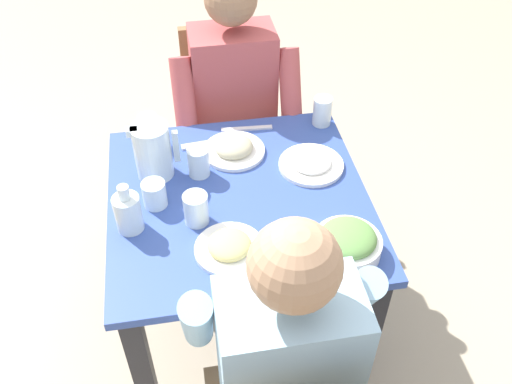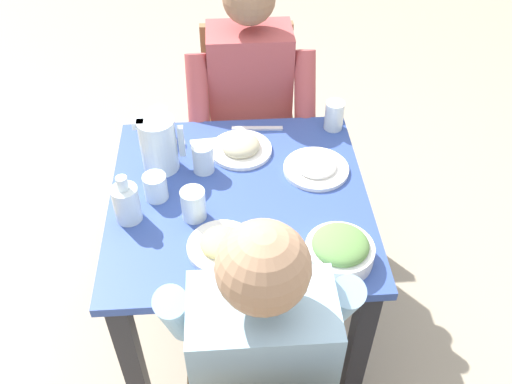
{
  "view_description": "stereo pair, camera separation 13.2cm",
  "coord_description": "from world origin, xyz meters",
  "px_view_note": "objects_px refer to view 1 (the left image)",
  "views": [
    {
      "loc": [
        -0.16,
        -1.27,
        1.93
      ],
      "look_at": [
        0.05,
        -0.01,
        0.74
      ],
      "focal_mm": 39.16,
      "sensor_mm": 36.0,
      "label": 1
    },
    {
      "loc": [
        -0.03,
        -1.28,
        1.93
      ],
      "look_at": [
        0.05,
        -0.01,
        0.74
      ],
      "focal_mm": 39.16,
      "sensor_mm": 36.0,
      "label": 2
    }
  ],
  "objects_px": {
    "diner_far": "(237,117)",
    "plate_fries": "(229,247)",
    "water_pitcher": "(153,151)",
    "water_glass_far_right": "(154,194)",
    "oil_carafe": "(128,214)",
    "dining_table": "(239,226)",
    "plate_yoghurt": "(311,163)",
    "plate_beans": "(234,148)",
    "water_glass_by_pitcher": "(199,162)",
    "salad_bowl": "(348,243)",
    "water_glass_center": "(196,209)",
    "diner_near": "(279,346)",
    "water_glass_near_right": "(322,111)",
    "chair_far": "(231,118)",
    "water_glass_near_left": "(149,129)"
  },
  "relations": [
    {
      "from": "diner_near",
      "to": "water_glass_near_right",
      "type": "bearing_deg",
      "value": 68.75
    },
    {
      "from": "diner_near",
      "to": "water_glass_far_right",
      "type": "xyz_separation_m",
      "value": [
        -0.29,
        0.52,
        0.1
      ]
    },
    {
      "from": "water_glass_near_left",
      "to": "water_glass_far_right",
      "type": "height_order",
      "value": "water_glass_near_left"
    },
    {
      "from": "diner_far",
      "to": "water_glass_center",
      "type": "bearing_deg",
      "value": -109.46
    },
    {
      "from": "diner_far",
      "to": "water_pitcher",
      "type": "xyz_separation_m",
      "value": [
        -0.32,
        -0.35,
        0.15
      ]
    },
    {
      "from": "plate_beans",
      "to": "water_glass_near_right",
      "type": "bearing_deg",
      "value": 18.58
    },
    {
      "from": "diner_far",
      "to": "plate_beans",
      "type": "height_order",
      "value": "diner_far"
    },
    {
      "from": "diner_near",
      "to": "water_pitcher",
      "type": "height_order",
      "value": "diner_near"
    },
    {
      "from": "diner_near",
      "to": "plate_beans",
      "type": "distance_m",
      "value": 0.74
    },
    {
      "from": "plate_yoghurt",
      "to": "water_glass_by_pitcher",
      "type": "height_order",
      "value": "water_glass_by_pitcher"
    },
    {
      "from": "plate_beans",
      "to": "plate_fries",
      "type": "xyz_separation_m",
      "value": [
        -0.08,
        -0.44,
        -0.0
      ]
    },
    {
      "from": "water_glass_by_pitcher",
      "to": "water_glass_center",
      "type": "xyz_separation_m",
      "value": [
        -0.03,
        -0.22,
        0.0
      ]
    },
    {
      "from": "water_pitcher",
      "to": "water_glass_center",
      "type": "distance_m",
      "value": 0.27
    },
    {
      "from": "water_glass_by_pitcher",
      "to": "oil_carafe",
      "type": "relative_size",
      "value": 0.61
    },
    {
      "from": "plate_beans",
      "to": "oil_carafe",
      "type": "bearing_deg",
      "value": -139.65
    },
    {
      "from": "chair_far",
      "to": "water_glass_far_right",
      "type": "relative_size",
      "value": 10.36
    },
    {
      "from": "water_pitcher",
      "to": "water_glass_by_pitcher",
      "type": "bearing_deg",
      "value": -10.11
    },
    {
      "from": "diner_near",
      "to": "salad_bowl",
      "type": "height_order",
      "value": "diner_near"
    },
    {
      "from": "diner_near",
      "to": "plate_yoghurt",
      "type": "height_order",
      "value": "diner_near"
    },
    {
      "from": "chair_far",
      "to": "water_glass_by_pitcher",
      "type": "distance_m",
      "value": 0.66
    },
    {
      "from": "salad_bowl",
      "to": "plate_beans",
      "type": "relative_size",
      "value": 0.91
    },
    {
      "from": "plate_beans",
      "to": "water_glass_far_right",
      "type": "xyz_separation_m",
      "value": [
        -0.28,
        -0.21,
        0.02
      ]
    },
    {
      "from": "plate_beans",
      "to": "water_glass_near_right",
      "type": "xyz_separation_m",
      "value": [
        0.34,
        0.11,
        0.03
      ]
    },
    {
      "from": "salad_bowl",
      "to": "water_glass_by_pitcher",
      "type": "height_order",
      "value": "water_glass_by_pitcher"
    },
    {
      "from": "diner_far",
      "to": "water_glass_by_pitcher",
      "type": "relative_size",
      "value": 11.75
    },
    {
      "from": "plate_yoghurt",
      "to": "water_glass_near_left",
      "type": "bearing_deg",
      "value": 156.42
    },
    {
      "from": "water_glass_by_pitcher",
      "to": "water_glass_near_right",
      "type": "bearing_deg",
      "value": 23.57
    },
    {
      "from": "oil_carafe",
      "to": "dining_table",
      "type": "bearing_deg",
      "value": 12.63
    },
    {
      "from": "dining_table",
      "to": "water_glass_by_pitcher",
      "type": "relative_size",
      "value": 8.1
    },
    {
      "from": "diner_far",
      "to": "salad_bowl",
      "type": "distance_m",
      "value": 0.82
    },
    {
      "from": "diner_near",
      "to": "water_pitcher",
      "type": "distance_m",
      "value": 0.74
    },
    {
      "from": "diner_near",
      "to": "diner_far",
      "type": "bearing_deg",
      "value": 87.6
    },
    {
      "from": "water_pitcher",
      "to": "plate_fries",
      "type": "relative_size",
      "value": 0.94
    },
    {
      "from": "chair_far",
      "to": "diner_far",
      "type": "xyz_separation_m",
      "value": [
        -0.0,
        -0.21,
        0.15
      ]
    },
    {
      "from": "water_glass_near_right",
      "to": "chair_far",
      "type": "bearing_deg",
      "value": 127.38
    },
    {
      "from": "chair_far",
      "to": "water_glass_center",
      "type": "relative_size",
      "value": 8.72
    },
    {
      "from": "water_glass_far_right",
      "to": "oil_carafe",
      "type": "relative_size",
      "value": 0.52
    },
    {
      "from": "diner_far",
      "to": "oil_carafe",
      "type": "xyz_separation_m",
      "value": [
        -0.41,
        -0.59,
        0.11
      ]
    },
    {
      "from": "water_glass_far_right",
      "to": "diner_near",
      "type": "bearing_deg",
      "value": -61.35
    },
    {
      "from": "diner_near",
      "to": "water_pitcher",
      "type": "xyz_separation_m",
      "value": [
        -0.28,
        0.67,
        0.15
      ]
    },
    {
      "from": "water_glass_near_left",
      "to": "oil_carafe",
      "type": "distance_m",
      "value": 0.42
    },
    {
      "from": "oil_carafe",
      "to": "plate_beans",
      "type": "bearing_deg",
      "value": 40.35
    },
    {
      "from": "water_glass_near_right",
      "to": "diner_near",
      "type": "bearing_deg",
      "value": -111.25
    },
    {
      "from": "plate_fries",
      "to": "oil_carafe",
      "type": "height_order",
      "value": "oil_carafe"
    },
    {
      "from": "diner_far",
      "to": "oil_carafe",
      "type": "height_order",
      "value": "diner_far"
    },
    {
      "from": "salad_bowl",
      "to": "water_glass_center",
      "type": "xyz_separation_m",
      "value": [
        -0.41,
        0.2,
        0.01
      ]
    },
    {
      "from": "dining_table",
      "to": "plate_yoghurt",
      "type": "xyz_separation_m",
      "value": [
        0.26,
        0.11,
        0.15
      ]
    },
    {
      "from": "chair_far",
      "to": "water_glass_near_left",
      "type": "distance_m",
      "value": 0.57
    },
    {
      "from": "diner_far",
      "to": "plate_fries",
      "type": "height_order",
      "value": "diner_far"
    },
    {
      "from": "salad_bowl",
      "to": "plate_beans",
      "type": "height_order",
      "value": "salad_bowl"
    }
  ]
}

